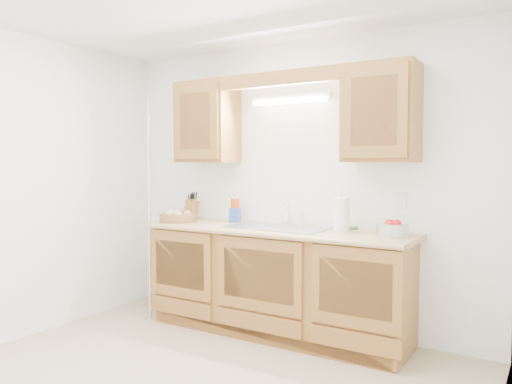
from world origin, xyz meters
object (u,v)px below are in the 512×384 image
Objects in this scene: knife_block at (192,209)px; paper_towel at (341,215)px; apple_bowl at (393,229)px; fruit_basket at (178,216)px.

paper_towel is at bearing -9.97° from knife_block.
apple_bowl is (0.42, -0.04, -0.08)m from paper_towel.
paper_towel reaches higher than knife_block.
knife_block is 1.99m from apple_bowl.
fruit_basket is 1.47× the size of apple_bowl.
knife_block is at bearing 89.96° from fruit_basket.
fruit_basket is 1.19× the size of paper_towel.
fruit_basket is at bearing -174.97° from paper_towel.
knife_block reaches higher than fruit_basket.
apple_bowl is at bearing -10.58° from knife_block.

